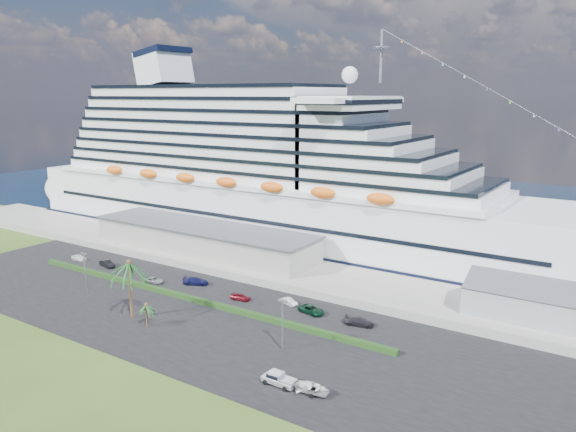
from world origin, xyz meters
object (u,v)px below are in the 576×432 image
Objects in this scene: cruise_ship at (270,179)px; pickup_truck at (279,379)px; boat_trailer at (312,388)px; parked_car_3 at (196,281)px.

pickup_truck is (47.27, -65.46, -15.59)m from cruise_ship.
cruise_ship reaches higher than boat_trailer.
pickup_truck reaches higher than parked_car_3.
boat_trailer is at bearing -144.35° from parked_car_3.
pickup_truck reaches higher than boat_trailer.
cruise_ship reaches higher than pickup_truck.
pickup_truck is 0.89× the size of boat_trailer.
boat_trailer is (5.12, 0.41, 0.07)m from pickup_truck.
cruise_ship reaches higher than parked_car_3.
parked_car_3 is 1.05× the size of pickup_truck.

